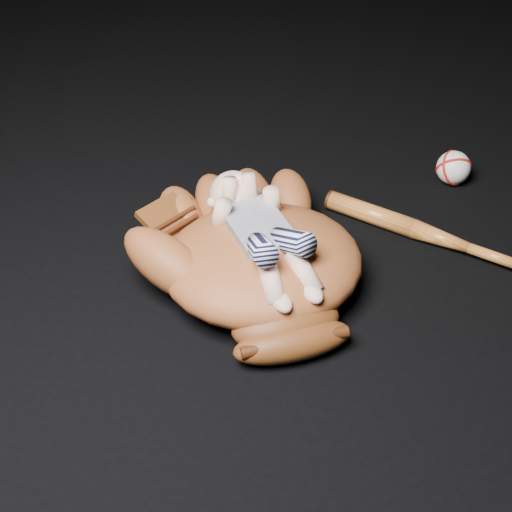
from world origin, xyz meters
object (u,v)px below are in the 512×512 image
at_px(baseball_glove, 262,254).
at_px(newborn_baby, 264,233).
at_px(baseball, 454,168).
at_px(baseball_bat, 425,233).

xyz_separation_m(baseball_glove, newborn_baby, (0.00, -0.00, 0.05)).
distance_m(newborn_baby, baseball, 0.59).
bearing_deg(baseball_bat, baseball_glove, -175.48).
height_order(baseball_glove, baseball, baseball_glove).
bearing_deg(baseball_bat, baseball, 45.81).
height_order(baseball_glove, newborn_baby, newborn_baby).
relative_size(baseball_glove, newborn_baby, 1.49).
relative_size(newborn_baby, baseball, 4.57).
distance_m(baseball_glove, newborn_baby, 0.05).
distance_m(baseball_bat, baseball, 0.25).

